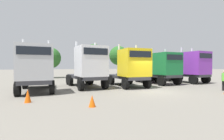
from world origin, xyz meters
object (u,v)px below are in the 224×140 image
at_px(semi_truck_green, 163,68).
at_px(traffic_cone_near, 28,96).
at_px(traffic_cone_far, 92,101).
at_px(semi_truck_silver, 36,68).
at_px(semi_truck_white, 89,67).
at_px(semi_truck_yellow, 131,68).
at_px(semi_truck_purple, 191,67).
at_px(visitor_with_camera, 224,79).

xyz_separation_m(semi_truck_green, traffic_cone_near, (-13.20, -4.24, -1.45)).
distance_m(traffic_cone_near, traffic_cone_far, 3.87).
relative_size(semi_truck_silver, semi_truck_white, 1.00).
height_order(semi_truck_yellow, semi_truck_purple, semi_truck_purple).
height_order(semi_truck_white, semi_truck_green, semi_truck_white).
xyz_separation_m(semi_truck_silver, traffic_cone_near, (-0.33, -3.60, -1.52)).
bearing_deg(traffic_cone_far, traffic_cone_near, 142.20).
relative_size(semi_truck_silver, traffic_cone_far, 10.81).
bearing_deg(semi_truck_white, semi_truck_silver, -82.46).
xyz_separation_m(semi_truck_yellow, semi_truck_green, (4.52, 0.74, -0.07)).
bearing_deg(visitor_with_camera, semi_truck_green, -53.25).
xyz_separation_m(semi_truck_yellow, semi_truck_purple, (8.78, 0.61, 0.04)).
relative_size(semi_truck_silver, semi_truck_purple, 1.02).
bearing_deg(traffic_cone_far, semi_truck_purple, 24.23).
bearing_deg(traffic_cone_near, semi_truck_green, 17.81).
bearing_deg(semi_truck_purple, traffic_cone_far, -69.12).
bearing_deg(visitor_with_camera, traffic_cone_far, 26.94).
relative_size(semi_truck_white, traffic_cone_far, 10.78).
height_order(semi_truck_green, semi_truck_purple, semi_truck_purple).
bearing_deg(semi_truck_silver, semi_truck_purple, 92.87).
xyz_separation_m(semi_truck_yellow, traffic_cone_near, (-8.68, -3.50, -1.52)).
bearing_deg(semi_truck_silver, visitor_with_camera, 71.18).
xyz_separation_m(semi_truck_white, visitor_with_camera, (9.88, -6.04, -1.01)).
xyz_separation_m(semi_truck_green, visitor_with_camera, (1.42, -5.84, -0.84)).
xyz_separation_m(semi_truck_silver, semi_truck_purple, (17.12, 0.50, 0.04)).
height_order(semi_truck_silver, visitor_with_camera, semi_truck_silver).
distance_m(semi_truck_yellow, semi_truck_green, 4.58).
bearing_deg(semi_truck_green, semi_truck_yellow, -81.86).
bearing_deg(traffic_cone_far, semi_truck_white, 76.22).
xyz_separation_m(traffic_cone_near, traffic_cone_far, (3.06, -2.37, -0.08)).
height_order(semi_truck_yellow, semi_truck_green, semi_truck_yellow).
distance_m(semi_truck_silver, traffic_cone_far, 6.76).
bearing_deg(semi_truck_green, visitor_with_camera, 12.44).
bearing_deg(semi_truck_white, semi_truck_purple, 85.22).
relative_size(semi_truck_white, semi_truck_yellow, 1.03).
xyz_separation_m(semi_truck_purple, traffic_cone_near, (-17.45, -4.11, -1.56)).
xyz_separation_m(semi_truck_white, semi_truck_purple, (12.72, -0.34, -0.06)).
bearing_deg(semi_truck_purple, traffic_cone_near, -80.12).
bearing_deg(semi_truck_green, traffic_cone_near, -73.38).
bearing_deg(semi_truck_green, semi_truck_purple, 86.98).
relative_size(semi_truck_yellow, visitor_with_camera, 3.66).
bearing_deg(semi_truck_yellow, semi_truck_green, 103.04).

